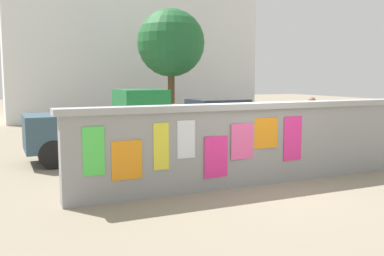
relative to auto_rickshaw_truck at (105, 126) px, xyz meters
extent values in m
plane|color=gray|center=(2.14, 4.11, -0.90)|extent=(60.00, 60.00, 0.00)
cube|color=gray|center=(2.14, -3.89, -0.13)|extent=(7.61, 0.30, 1.55)
cube|color=#A0A0A0|center=(2.14, -3.89, 0.71)|extent=(7.81, 0.42, 0.12)
cube|color=#4CD84C|center=(-1.12, -4.05, 0.04)|extent=(0.37, 0.02, 0.84)
cube|color=orange|center=(-0.55, -4.05, -0.16)|extent=(0.55, 0.02, 0.69)
cube|color=yellow|center=(0.09, -4.05, 0.04)|extent=(0.29, 0.01, 0.86)
cube|color=silver|center=(0.58, -4.05, 0.14)|extent=(0.35, 0.02, 0.71)
cube|color=#F42D8C|center=(1.21, -4.05, -0.23)|extent=(0.51, 0.04, 0.80)
cube|color=#F9599E|center=(1.79, -4.05, 0.03)|extent=(0.52, 0.04, 0.71)
cube|color=orange|center=(2.34, -4.05, 0.17)|extent=(0.54, 0.04, 0.62)
cube|color=#F42D8C|center=(3.00, -4.05, 0.02)|extent=(0.45, 0.02, 0.92)
cylinder|color=black|center=(1.09, 0.65, -0.55)|extent=(0.70, 0.20, 0.70)
cylinder|color=black|center=(1.09, -0.65, -0.55)|extent=(0.70, 0.20, 0.70)
cylinder|color=black|center=(-1.41, 0.64, -0.55)|extent=(0.70, 0.20, 0.70)
cylinder|color=black|center=(-1.41, -0.66, -0.55)|extent=(0.70, 0.20, 0.70)
cube|color=#197233|center=(0.99, 0.00, 0.20)|extent=(1.21, 1.50, 1.50)
cube|color=#334C59|center=(-0.81, 0.00, -0.10)|extent=(2.41, 1.51, 0.90)
cylinder|color=black|center=(3.19, 1.61, -0.60)|extent=(0.61, 0.20, 0.60)
cylinder|color=black|center=(3.15, 3.07, -0.60)|extent=(0.61, 0.20, 0.60)
cylinder|color=black|center=(5.69, 1.70, -0.60)|extent=(0.61, 0.20, 0.60)
cylinder|color=black|center=(5.64, 3.15, -0.60)|extent=(0.61, 0.20, 0.60)
cube|color=#1933A5|center=(4.42, 2.38, -0.30)|extent=(3.86, 1.83, 0.60)
cube|color=#262D38|center=(4.62, 2.39, 0.25)|extent=(1.95, 1.60, 0.50)
cylinder|color=black|center=(2.34, -1.71, -0.60)|extent=(0.61, 0.17, 0.60)
cylinder|color=black|center=(3.63, -1.57, -0.60)|extent=(0.61, 0.19, 0.60)
cube|color=#1933A5|center=(2.99, -1.64, -0.32)|extent=(1.02, 0.35, 0.32)
cube|color=black|center=(3.19, -1.62, -0.14)|extent=(0.58, 0.28, 0.10)
cube|color=#262626|center=(2.44, -1.70, -0.05)|extent=(0.10, 0.56, 0.03)
cylinder|color=yellow|center=(5.67, -1.53, -0.50)|extent=(0.12, 0.12, 0.80)
cylinder|color=yellow|center=(5.62, -1.35, -0.50)|extent=(0.12, 0.12, 0.80)
cylinder|color=purple|center=(5.65, -1.44, 0.20)|extent=(0.41, 0.41, 0.60)
sphere|color=#8C664C|center=(5.65, -1.44, 0.61)|extent=(0.22, 0.22, 0.22)
cylinder|color=#3F994C|center=(0.79, -2.71, -0.50)|extent=(0.12, 0.12, 0.80)
cylinder|color=#3F994C|center=(0.95, -2.79, -0.50)|extent=(0.12, 0.12, 0.80)
cylinder|color=#D83F72|center=(0.87, -2.75, 0.20)|extent=(0.46, 0.46, 0.60)
sphere|color=#8C664C|center=(0.87, -2.75, 0.61)|extent=(0.22, 0.22, 0.22)
cylinder|color=brown|center=(4.24, 5.93, 0.41)|extent=(0.29, 0.29, 2.62)
sphere|color=#1F602D|center=(4.24, 5.93, 2.71)|extent=(2.84, 2.84, 2.84)
cube|color=white|center=(4.29, 12.40, 2.38)|extent=(13.06, 5.43, 6.56)
camera|label=1|loc=(-2.58, -11.30, 1.29)|focal=40.49mm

